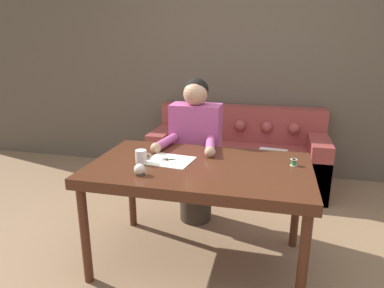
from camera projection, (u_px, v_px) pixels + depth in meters
The scene contains 10 objects.
ground_plane at pixel (204, 267), 2.43m from camera, with size 16.00×16.00×0.00m, color #846647.
wall_back at pixel (240, 63), 3.92m from camera, with size 8.00×0.06×2.60m.
dining_table at pixel (200, 175), 2.30m from camera, with size 1.46×0.87×0.75m.
couch at pixel (238, 156), 3.83m from camera, with size 1.86×0.79×0.84m.
person at pixel (195, 152), 2.91m from camera, with size 0.49×0.62×1.26m.
pattern_paper_main at pixel (170, 161), 2.35m from camera, with size 0.34×0.30×0.00m.
scissors at pixel (171, 160), 2.37m from camera, with size 0.20×0.13×0.01m.
mug at pixel (141, 157), 2.30m from camera, with size 0.11×0.08×0.09m.
thread_spool at pixel (294, 162), 2.26m from camera, with size 0.04×0.04×0.05m.
pin_cushion at pixel (140, 170), 2.10m from camera, with size 0.07×0.07×0.07m.
Camera 1 is at (0.41, -2.04, 1.54)m, focal length 32.00 mm.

